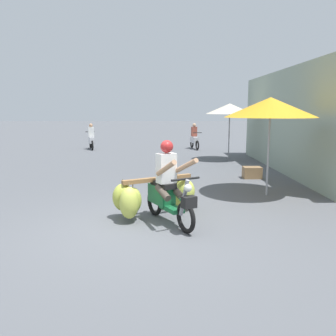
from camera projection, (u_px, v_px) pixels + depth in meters
The scene contains 7 objects.
ground_plane at pixel (138, 230), 6.29m from camera, with size 120.00×120.00×0.00m, color #56595E.
motorbike_main_loaded at pixel (157, 193), 6.85m from camera, with size 1.79×1.92×1.58m.
motorbike_distant_ahead_left at pixel (194, 139), 19.16m from camera, with size 0.56×1.61×1.40m.
motorbike_distant_ahead_right at pixel (91, 139), 18.91m from camera, with size 0.66×1.57×1.40m.
market_umbrella_near_shop at pixel (230, 109), 14.57m from camera, with size 2.00×2.00×2.39m.
market_umbrella_further_along at pixel (270, 107), 8.49m from camera, with size 2.23×2.23×2.43m.
produce_crate at pixel (252, 173), 10.99m from camera, with size 0.56×0.40×0.36m, color olive.
Camera 1 is at (0.45, -6.03, 2.14)m, focal length 37.39 mm.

